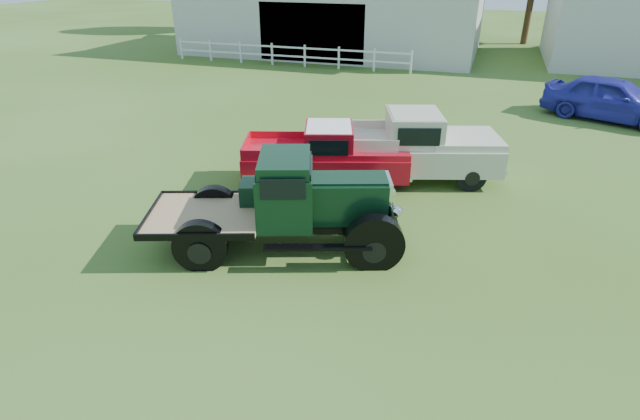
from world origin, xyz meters
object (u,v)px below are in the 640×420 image
(red_pickup, at_px, (325,155))
(white_pickup, at_px, (409,147))
(vintage_flatbed, at_px, (281,203))
(misc_car_blue, at_px, (612,99))

(red_pickup, relative_size, white_pickup, 0.90)
(red_pickup, bearing_deg, vintage_flatbed, -104.54)
(vintage_flatbed, bearing_deg, misc_car_blue, 37.88)
(red_pickup, relative_size, misc_car_blue, 0.94)
(vintage_flatbed, distance_m, red_pickup, 3.51)
(vintage_flatbed, xyz_separation_m, white_pickup, (1.87, 4.55, -0.11))
(vintage_flatbed, relative_size, red_pickup, 1.15)
(red_pickup, bearing_deg, white_pickup, 9.91)
(red_pickup, bearing_deg, misc_car_blue, 30.08)
(red_pickup, height_order, misc_car_blue, red_pickup)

